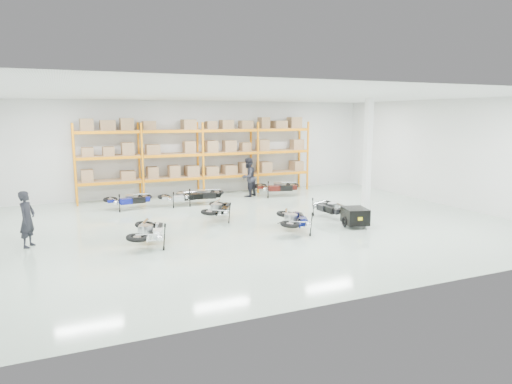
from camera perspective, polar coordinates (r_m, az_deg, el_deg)
name	(u,v)px	position (r m, az deg, el deg)	size (l,w,h in m)	color
room	(253,161)	(15.85, -0.35, 3.86)	(18.00, 18.00, 18.00)	#A8BBAD
pallet_rack	(200,149)	(21.91, -6.98, 5.41)	(11.28, 0.98, 3.62)	orange
structural_column	(367,155)	(18.89, 13.76, 4.52)	(0.25, 0.25, 4.50)	white
moto_blue_centre	(294,216)	(15.08, 4.78, -3.02)	(0.80, 1.80, 1.10)	#070E48
moto_silver_left	(149,228)	(13.86, -13.26, -4.35)	(0.81, 1.82, 1.11)	silver
moto_black_far_left	(219,206)	(16.86, -4.67, -1.72)	(0.78, 1.75, 1.07)	black
moto_touring_right	(330,204)	(17.41, 9.24, -1.55)	(0.74, 1.65, 1.01)	black
trailer	(355,216)	(16.14, 12.27, -2.96)	(0.96, 1.63, 0.66)	black
moto_back_a	(129,197)	(19.42, -15.60, -0.58)	(0.75, 1.70, 1.04)	navy
moto_back_b	(181,194)	(19.73, -9.42, -0.29)	(0.71, 1.60, 0.98)	#B5B9BF
moto_back_c	(201,192)	(19.93, -6.95, 0.02)	(0.79, 1.77, 1.08)	black
moto_back_d	(277,184)	(21.74, 2.68, 0.97)	(0.84, 1.88, 1.15)	#44110D
person_left	(27,219)	(14.91, -26.69, -3.05)	(0.61, 0.40, 1.67)	black
person_back	(248,177)	(21.57, -0.98, 1.86)	(0.90, 0.70, 1.86)	black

